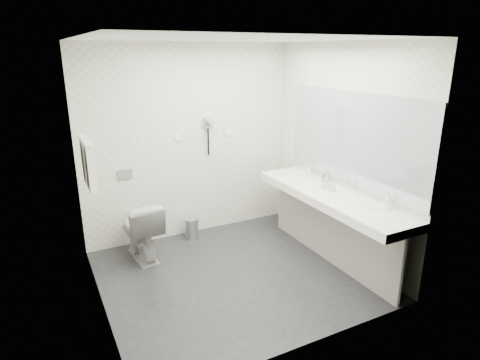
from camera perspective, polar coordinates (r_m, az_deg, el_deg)
floor at (r=4.70m, az=-0.81°, el=-13.06°), size 2.80×2.80×0.00m
ceiling at (r=4.04m, az=-0.97°, el=19.08°), size 2.80×2.80×0.00m
wall_back at (r=5.36m, az=-7.09°, el=5.13°), size 2.80×0.00×2.80m
wall_front at (r=3.15m, az=9.71°, el=-4.01°), size 2.80×0.00×2.80m
wall_left at (r=3.82m, az=-20.06°, el=-0.96°), size 0.00×2.60×2.60m
wall_right at (r=4.96m, az=13.79°, el=3.74°), size 0.00×2.60×2.60m
vanity_counter at (r=4.77m, az=12.44°, el=-2.37°), size 0.55×2.20×0.10m
vanity_panel at (r=4.94m, az=12.35°, el=-6.96°), size 0.03×2.15×0.75m
vanity_post_near at (r=4.31m, az=21.57°, el=-11.71°), size 0.06×0.06×0.75m
vanity_post_far at (r=5.73m, az=6.02°, el=-3.15°), size 0.06×0.06×0.75m
mirror at (r=4.76m, az=15.39°, el=5.52°), size 0.02×2.20×1.05m
basin_near at (r=4.32m, az=17.93°, el=-4.51°), size 0.40×0.31×0.05m
basin_far at (r=5.25m, az=8.00°, el=0.12°), size 0.40×0.31×0.05m
faucet_near at (r=4.42m, az=19.84°, el=-2.94°), size 0.04×0.04×0.15m
faucet_far at (r=5.33m, az=9.76°, el=1.33°), size 0.04×0.04×0.15m
soap_bottle_a at (r=4.83m, az=12.20°, el=-0.83°), size 0.06×0.06×0.11m
soap_bottle_b at (r=4.92m, az=11.61°, el=-0.52°), size 0.08×0.08×0.09m
soap_bottle_c at (r=4.80m, az=12.97°, el=-0.96°), size 0.04×0.04×0.11m
glass_left at (r=5.02m, az=11.63°, el=-0.04°), size 0.06×0.06×0.11m
glass_right at (r=5.14m, az=11.85°, el=0.37°), size 0.07×0.07×0.11m
toilet at (r=5.04m, az=-13.65°, el=-6.72°), size 0.45×0.74×0.72m
flush_plate at (r=5.20m, az=-15.71°, el=0.79°), size 0.18×0.02×0.12m
pedal_bin at (r=5.52m, az=-6.77°, el=-6.76°), size 0.19×0.19×0.26m
bin_lid at (r=5.47m, az=-6.82°, el=-5.45°), size 0.19×0.19×0.02m
towel_rail at (r=4.28m, az=-20.84°, el=5.05°), size 0.02×0.62×0.02m
towel_near at (r=4.20m, az=-20.14°, el=1.78°), size 0.07×0.24×0.48m
towel_far at (r=4.46m, az=-20.64°, el=2.64°), size 0.07×0.24×0.48m
dryer_cradle at (r=5.38m, az=-4.56°, el=7.96°), size 0.10×0.04×0.14m
dryer_barrel at (r=5.31m, az=-4.27°, el=8.17°), size 0.08×0.14×0.08m
dryer_cord at (r=5.41m, az=-4.43°, el=5.32°), size 0.02×0.02×0.35m
switch_plate_a at (r=5.28m, az=-8.62°, el=5.98°), size 0.09×0.02×0.09m
switch_plate_b at (r=5.54m, az=-1.72°, el=6.71°), size 0.09×0.02×0.09m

